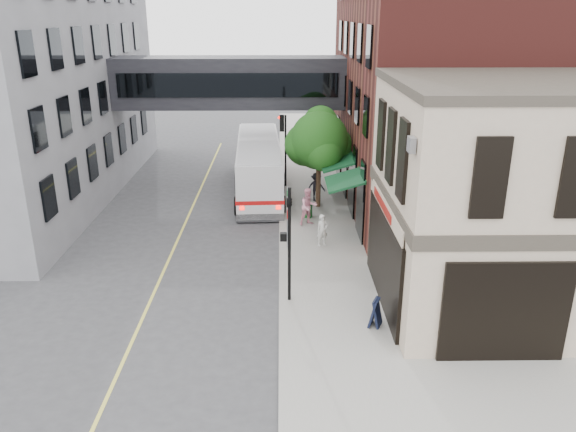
{
  "coord_description": "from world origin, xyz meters",
  "views": [
    {
      "loc": [
        0.09,
        -17.18,
        10.56
      ],
      "look_at": [
        0.37,
        3.43,
        3.05
      ],
      "focal_mm": 35.0,
      "sensor_mm": 36.0,
      "label": 1
    }
  ],
  "objects_px": {
    "sandwich_board": "(376,313)",
    "pedestrian_b": "(309,207)",
    "bus": "(259,164)",
    "pedestrian_c": "(316,187)",
    "pedestrian_a": "(322,230)",
    "newspaper_box": "(308,210)"
  },
  "relations": [
    {
      "from": "pedestrian_c",
      "to": "pedestrian_a",
      "type": "bearing_deg",
      "value": -99.78
    },
    {
      "from": "pedestrian_b",
      "to": "newspaper_box",
      "type": "xyz_separation_m",
      "value": [
        0.03,
        1.08,
        -0.57
      ]
    },
    {
      "from": "pedestrian_a",
      "to": "newspaper_box",
      "type": "bearing_deg",
      "value": 75.3
    },
    {
      "from": "pedestrian_b",
      "to": "pedestrian_c",
      "type": "bearing_deg",
      "value": 57.64
    },
    {
      "from": "bus",
      "to": "sandwich_board",
      "type": "relative_size",
      "value": 11.49
    },
    {
      "from": "pedestrian_a",
      "to": "sandwich_board",
      "type": "bearing_deg",
      "value": -101.34
    },
    {
      "from": "pedestrian_a",
      "to": "newspaper_box",
      "type": "height_order",
      "value": "pedestrian_a"
    },
    {
      "from": "bus",
      "to": "newspaper_box",
      "type": "height_order",
      "value": "bus"
    },
    {
      "from": "bus",
      "to": "pedestrian_b",
      "type": "xyz_separation_m",
      "value": [
        2.78,
        -6.28,
        -0.63
      ]
    },
    {
      "from": "sandwich_board",
      "to": "pedestrian_a",
      "type": "bearing_deg",
      "value": 124.39
    },
    {
      "from": "pedestrian_a",
      "to": "pedestrian_c",
      "type": "distance_m",
      "value": 6.7
    },
    {
      "from": "bus",
      "to": "pedestrian_c",
      "type": "height_order",
      "value": "bus"
    },
    {
      "from": "newspaper_box",
      "to": "pedestrian_b",
      "type": "bearing_deg",
      "value": -74.42
    },
    {
      "from": "pedestrian_c",
      "to": "sandwich_board",
      "type": "xyz_separation_m",
      "value": [
        1.25,
        -13.94,
        -0.33
      ]
    },
    {
      "from": "pedestrian_a",
      "to": "newspaper_box",
      "type": "relative_size",
      "value": 1.92
    },
    {
      "from": "newspaper_box",
      "to": "pedestrian_a",
      "type": "bearing_deg",
      "value": -65.81
    },
    {
      "from": "pedestrian_b",
      "to": "newspaper_box",
      "type": "relative_size",
      "value": 2.42
    },
    {
      "from": "pedestrian_a",
      "to": "sandwich_board",
      "type": "xyz_separation_m",
      "value": [
        1.36,
        -7.24,
        -0.26
      ]
    },
    {
      "from": "pedestrian_a",
      "to": "pedestrian_c",
      "type": "height_order",
      "value": "pedestrian_c"
    },
    {
      "from": "pedestrian_c",
      "to": "sandwich_board",
      "type": "height_order",
      "value": "pedestrian_c"
    },
    {
      "from": "pedestrian_c",
      "to": "sandwich_board",
      "type": "distance_m",
      "value": 14.0
    },
    {
      "from": "sandwich_board",
      "to": "pedestrian_b",
      "type": "bearing_deg",
      "value": 124.36
    }
  ]
}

